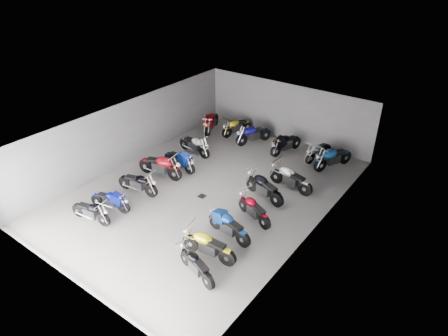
{
  "coord_description": "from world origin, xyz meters",
  "views": [
    {
      "loc": [
        9.55,
        -11.79,
        9.87
      ],
      "look_at": [
        0.32,
        0.7,
        1.0
      ],
      "focal_mm": 32.0,
      "sensor_mm": 36.0,
      "label": 1
    }
  ],
  "objects": [
    {
      "name": "motorcycle_back_e",
      "position": [
        2.63,
        5.73,
        0.48
      ],
      "size": [
        0.55,
        1.99,
        0.88
      ],
      "rotation": [
        0.0,
        0.0,
        2.95
      ],
      "color": "black",
      "rests_on": "ground"
    },
    {
      "name": "motorcycle_left_e",
      "position": [
        -2.41,
        0.74,
        0.5
      ],
      "size": [
        2.09,
        0.46,
        0.92
      ],
      "rotation": [
        0.0,
        0.0,
        -1.67
      ],
      "color": "black",
      "rests_on": "ground"
    },
    {
      "name": "motorcycle_left_c",
      "position": [
        -2.46,
        -1.95,
        0.5
      ],
      "size": [
        2.09,
        0.52,
        0.92
      ],
      "rotation": [
        0.0,
        0.0,
        -1.42
      ],
      "color": "black",
      "rests_on": "ground"
    },
    {
      "name": "motorcycle_right_a",
      "position": [
        2.89,
        -4.34,
        0.47
      ],
      "size": [
        1.91,
        0.68,
        0.86
      ],
      "rotation": [
        0.0,
        0.0,
        1.28
      ],
      "color": "black",
      "rests_on": "ground"
    },
    {
      "name": "motorcycle_right_e",
      "position": [
        2.25,
        1.01,
        0.54
      ],
      "size": [
        2.21,
        0.74,
        0.99
      ],
      "rotation": [
        0.0,
        0.0,
        1.31
      ],
      "color": "black",
      "rests_on": "ground"
    },
    {
      "name": "motorcycle_back_f",
      "position": [
        3.57,
        5.34,
        0.56
      ],
      "size": [
        1.09,
        2.21,
        1.03
      ],
      "rotation": [
        0.0,
        0.0,
        2.73
      ],
      "color": "black",
      "rests_on": "ground"
    },
    {
      "name": "motorcycle_right_c",
      "position": [
        2.56,
        -2.04,
        0.51
      ],
      "size": [
        2.14,
        0.55,
        0.94
      ],
      "rotation": [
        0.0,
        0.0,
        1.41
      ],
      "color": "black",
      "rests_on": "ground"
    },
    {
      "name": "drain_grate",
      "position": [
        0.0,
        -0.5,
        0.01
      ],
      "size": [
        0.32,
        0.32,
        0.01
      ],
      "primitive_type": "cube",
      "color": "black",
      "rests_on": "ground"
    },
    {
      "name": "ground",
      "position": [
        0.0,
        0.0,
        0.0
      ],
      "size": [
        14.0,
        14.0,
        0.0
      ],
      "primitive_type": "plane",
      "color": "gray",
      "rests_on": "ground"
    },
    {
      "name": "motorcycle_left_b",
      "position": [
        -2.43,
        -3.54,
        0.46
      ],
      "size": [
        1.88,
        0.58,
        0.84
      ],
      "rotation": [
        0.0,
        0.0,
        -1.34
      ],
      "color": "black",
      "rests_on": "ground"
    },
    {
      "name": "wall_left",
      "position": [
        -5.0,
        0.0,
        1.6
      ],
      "size": [
        0.1,
        14.0,
        3.2
      ],
      "primitive_type": "cube",
      "color": "slate",
      "rests_on": "ground"
    },
    {
      "name": "motorcycle_left_a",
      "position": [
        -2.43,
        -4.52,
        0.47
      ],
      "size": [
        1.94,
        0.48,
        0.85
      ],
      "rotation": [
        0.0,
        0.0,
        -1.42
      ],
      "color": "black",
      "rests_on": "ground"
    },
    {
      "name": "motorcycle_back_b",
      "position": [
        -2.48,
        5.74,
        0.51
      ],
      "size": [
        0.72,
        2.07,
        0.93
      ],
      "rotation": [
        0.0,
        0.0,
        2.86
      ],
      "color": "black",
      "rests_on": "ground"
    },
    {
      "name": "motorcycle_left_f",
      "position": [
        -2.88,
        2.44,
        0.52
      ],
      "size": [
        2.17,
        0.5,
        0.95
      ],
      "rotation": [
        0.0,
        0.0,
        -1.69
      ],
      "color": "black",
      "rests_on": "ground"
    },
    {
      "name": "motorcycle_back_c",
      "position": [
        -1.1,
        5.36,
        0.54
      ],
      "size": [
        1.07,
        2.1,
        0.99
      ],
      "rotation": [
        0.0,
        0.0,
        2.71
      ],
      "color": "black",
      "rests_on": "ground"
    },
    {
      "name": "motorcycle_right_d",
      "position": [
        2.73,
        -0.54,
        0.49
      ],
      "size": [
        1.94,
        0.84,
        0.89
      ],
      "rotation": [
        0.0,
        0.0,
        1.21
      ],
      "color": "black",
      "rests_on": "ground"
    },
    {
      "name": "motorcycle_left_d",
      "position": [
        -2.66,
        -0.33,
        0.57
      ],
      "size": [
        2.39,
        0.59,
        1.05
      ],
      "rotation": [
        0.0,
        0.0,
        -1.42
      ],
      "color": "black",
      "rests_on": "ground"
    },
    {
      "name": "wall_back",
      "position": [
        0.0,
        7.0,
        1.6
      ],
      "size": [
        10.0,
        0.1,
        3.2
      ],
      "primitive_type": "cube",
      "color": "slate",
      "rests_on": "ground"
    },
    {
      "name": "motorcycle_back_d",
      "position": [
        0.91,
        5.4,
        0.53
      ],
      "size": [
        0.7,
        2.17,
        0.97
      ],
      "rotation": [
        0.0,
        0.0,
        2.89
      ],
      "color": "black",
      "rests_on": "ground"
    },
    {
      "name": "wall_right",
      "position": [
        5.0,
        0.0,
        1.6
      ],
      "size": [
        0.1,
        14.0,
        3.2
      ],
      "primitive_type": "cube",
      "color": "slate",
      "rests_on": "ground"
    },
    {
      "name": "ceiling",
      "position": [
        0.0,
        0.0,
        3.22
      ],
      "size": [
        10.0,
        14.0,
        0.04
      ],
      "primitive_type": "cube",
      "color": "black",
      "rests_on": "wall_back"
    },
    {
      "name": "motorcycle_back_a",
      "position": [
        -3.99,
        5.29,
        0.56
      ],
      "size": [
        1.02,
        2.24,
        1.03
      ],
      "rotation": [
        0.0,
        0.0,
        3.52
      ],
      "color": "black",
      "rests_on": "ground"
    },
    {
      "name": "motorcycle_right_b",
      "position": [
        2.65,
        -3.4,
        0.53
      ],
      "size": [
        2.19,
        0.49,
        0.96
      ],
      "rotation": [
        0.0,
        0.0,
        1.68
      ],
      "color": "black",
      "rests_on": "ground"
    },
    {
      "name": "motorcycle_right_f",
      "position": [
        2.81,
        2.38,
        0.54
      ],
      "size": [
        2.25,
        0.51,
        0.99
      ],
      "rotation": [
        0.0,
        0.0,
        1.46
      ],
      "color": "black",
      "rests_on": "ground"
    }
  ]
}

